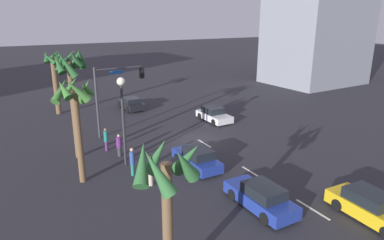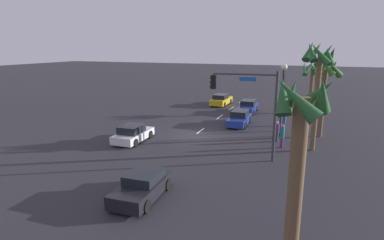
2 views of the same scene
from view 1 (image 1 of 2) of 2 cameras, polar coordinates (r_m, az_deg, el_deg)
ground_plane at (r=29.48m, az=0.76°, el=-3.12°), size 220.00×220.00×0.00m
lane_stripe_1 at (r=20.43m, az=19.32°, el=-13.78°), size 2.36×0.14×0.01m
lane_stripe_2 at (r=23.63m, az=10.11°, el=-8.67°), size 2.38×0.14×0.01m
lane_stripe_3 at (r=28.42m, az=2.07°, el=-3.90°), size 2.02×0.14×0.01m
car_0 at (r=34.34m, az=3.63°, el=0.89°), size 4.10×2.05×1.38m
car_1 at (r=20.45m, az=27.57°, el=-12.70°), size 4.64×2.04×1.44m
car_2 at (r=39.25m, az=-10.05°, el=2.69°), size 4.12×2.05×1.32m
car_3 at (r=19.54m, az=11.32°, el=-12.40°), size 4.49×1.91×1.42m
car_4 at (r=23.96m, az=0.81°, el=-6.33°), size 4.33×1.87×1.41m
traffic_signal at (r=30.13m, az=-12.86°, el=5.03°), size 0.60×4.57×6.08m
streetlamp at (r=23.60m, az=-11.46°, el=2.47°), size 0.56×0.56×6.22m
pedestrian_0 at (r=26.24m, az=-11.98°, el=-4.04°), size 0.53×0.53×1.70m
pedestrian_1 at (r=21.47m, az=-6.89°, el=-8.26°), size 0.53×0.53×1.93m
pedestrian_2 at (r=22.91m, az=-9.87°, el=-6.66°), size 0.33×0.33×1.92m
pedestrian_3 at (r=27.43m, az=-14.05°, el=-3.03°), size 0.33×0.33×1.83m
palm_tree_0 at (r=25.44m, az=-19.48°, el=7.47°), size 2.57×2.48×8.12m
palm_tree_1 at (r=12.35m, az=-4.18°, el=-9.86°), size 2.51×2.68×6.13m
palm_tree_2 at (r=38.73m, az=-21.84°, el=7.59°), size 2.53×2.25×6.78m
palm_tree_3 at (r=21.62m, az=-18.78°, el=2.77°), size 2.54×2.72×6.84m
building_0 at (r=56.54m, az=20.15°, el=15.33°), size 11.19×13.92×18.95m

